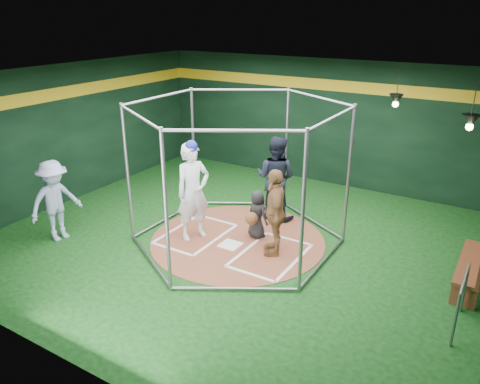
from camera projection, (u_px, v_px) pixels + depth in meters
The scene contains 15 objects.
room_shell at pixel (238, 164), 9.63m from camera, with size 10.10×9.10×3.53m.
clay_disc at pixel (238, 240), 10.26m from camera, with size 3.80×3.80×0.01m, color brown.
home_plate at pixel (230, 245), 10.02m from camera, with size 0.43×0.43×0.01m, color white.
batter_box_left at pixel (196, 234), 10.52m from camera, with size 1.17×1.77×0.01m.
batter_box_right at pixel (271, 255), 9.60m from camera, with size 1.17×1.77×0.01m.
batting_cage at pixel (238, 176), 9.71m from camera, with size 4.05×4.67×3.00m.
pendant_lamp_near at pixel (396, 99), 11.06m from camera, with size 0.34×0.34×0.90m.
pendant_lamp_far at pixel (471, 121), 8.92m from camera, with size 0.34×0.34×0.90m.
batter_figure at pixel (193, 191), 9.99m from camera, with size 0.78×0.92×2.21m.
visitor_leopard at pixel (275, 212), 9.40m from camera, with size 1.07×0.44×1.82m, color tan.
catcher_figure at pixel (257, 215), 10.18m from camera, with size 0.62×0.64×1.09m.
umpire at pixel (276, 178), 11.02m from camera, with size 0.98×0.76×2.01m, color black.
bystander_blue at pixel (55, 201), 10.01m from camera, with size 1.16×0.67×1.80m, color #94A2C4.
dugout_bench at pixel (478, 258), 8.39m from camera, with size 0.43×1.85×1.08m.
steel_railing at pixel (462, 295), 7.22m from camera, with size 0.05×1.06×0.92m.
Camera 1 is at (4.81, -7.81, 4.73)m, focal length 35.00 mm.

